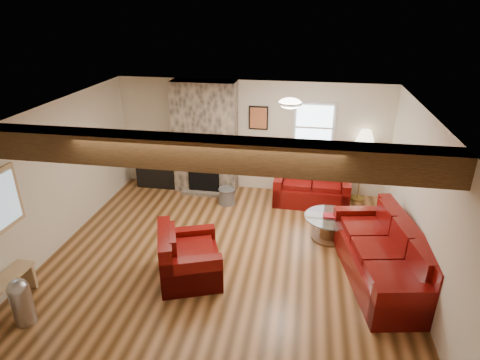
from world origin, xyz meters
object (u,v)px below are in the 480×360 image
(coffee_table, at_px, (329,228))
(floor_lamp, at_px, (365,141))
(loveseat, at_px, (312,185))
(tv_cabinet, at_px, (162,175))
(sofa_three, at_px, (382,253))
(armchair_red, at_px, (189,254))
(television, at_px, (160,155))

(coffee_table, height_order, floor_lamp, floor_lamp)
(loveseat, bearing_deg, coffee_table, -75.38)
(tv_cabinet, distance_m, floor_lamp, 4.65)
(sofa_three, distance_m, loveseat, 2.70)
(tv_cabinet, bearing_deg, coffee_table, -24.34)
(coffee_table, xyz_separation_m, tv_cabinet, (-3.84, 1.74, 0.04))
(coffee_table, xyz_separation_m, floor_lamp, (0.68, 1.76, 1.13))
(coffee_table, bearing_deg, armchair_red, -145.64)
(sofa_three, height_order, armchair_red, sofa_three)
(sofa_three, bearing_deg, coffee_table, -154.94)
(loveseat, xyz_separation_m, armchair_red, (-1.86, -2.94, 0.00))
(television, bearing_deg, coffee_table, -24.34)
(loveseat, distance_m, floor_lamp, 1.43)
(tv_cabinet, bearing_deg, loveseat, -4.90)
(coffee_table, distance_m, tv_cabinet, 4.22)
(armchair_red, bearing_deg, television, 6.24)
(sofa_three, bearing_deg, tv_cabinet, -131.94)
(sofa_three, bearing_deg, floor_lamp, 170.47)
(loveseat, distance_m, armchair_red, 3.48)
(television, bearing_deg, floor_lamp, 0.25)
(loveseat, xyz_separation_m, television, (-3.50, 0.30, 0.35))
(coffee_table, bearing_deg, loveseat, 103.41)
(television, height_order, floor_lamp, floor_lamp)
(coffee_table, relative_size, television, 1.17)
(sofa_three, relative_size, armchair_red, 2.26)
(coffee_table, bearing_deg, tv_cabinet, 155.66)
(sofa_three, distance_m, coffee_table, 1.29)
(sofa_three, bearing_deg, loveseat, -167.02)
(coffee_table, relative_size, floor_lamp, 0.59)
(tv_cabinet, height_order, television, television)
(armchair_red, height_order, floor_lamp, floor_lamp)
(tv_cabinet, xyz_separation_m, television, (0.00, 0.00, 0.50))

